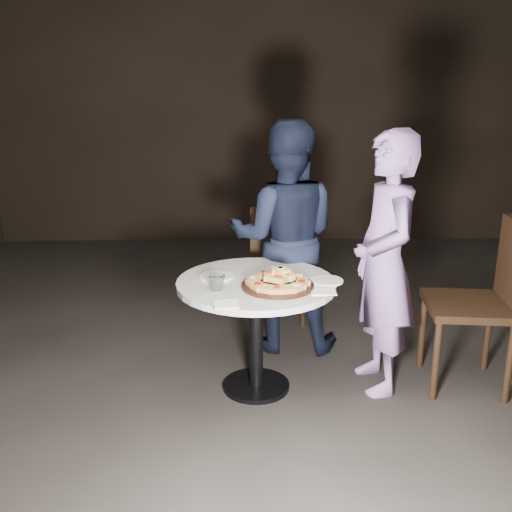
% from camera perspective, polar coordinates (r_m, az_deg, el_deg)
% --- Properties ---
extents(floor, '(7.00, 7.00, 0.00)m').
position_cam_1_polar(floor, '(3.43, 2.39, -13.64)').
color(floor, black).
rests_on(floor, ground).
extents(table, '(1.11, 1.11, 0.68)m').
position_cam_1_polar(table, '(3.26, 0.02, -4.57)').
color(table, black).
rests_on(table, ground).
extents(serving_board, '(0.46, 0.46, 0.02)m').
position_cam_1_polar(serving_board, '(3.11, 2.18, -2.98)').
color(serving_board, black).
rests_on(serving_board, table).
extents(focaccia_pile, '(0.36, 0.35, 0.09)m').
position_cam_1_polar(focaccia_pile, '(3.10, 2.25, -2.35)').
color(focaccia_pile, tan).
rests_on(focaccia_pile, serving_board).
extents(plate_left, '(0.24, 0.24, 0.01)m').
position_cam_1_polar(plate_left, '(3.28, -4.01, -2.03)').
color(plate_left, white).
rests_on(plate_left, table).
extents(plate_right, '(0.22, 0.22, 0.01)m').
position_cam_1_polar(plate_right, '(3.22, 7.09, -2.46)').
color(plate_right, white).
rests_on(plate_right, table).
extents(water_glass, '(0.11, 0.11, 0.08)m').
position_cam_1_polar(water_glass, '(3.07, -3.90, -2.68)').
color(water_glass, silver).
rests_on(water_glass, table).
extents(napkin_near, '(0.13, 0.13, 0.01)m').
position_cam_1_polar(napkin_near, '(2.87, -3.01, -4.81)').
color(napkin_near, white).
rests_on(napkin_near, table).
extents(napkin_far, '(0.14, 0.14, 0.01)m').
position_cam_1_polar(napkin_far, '(3.07, 6.70, -3.47)').
color(napkin_far, white).
rests_on(napkin_far, table).
extents(chair_far, '(0.44, 0.46, 0.90)m').
position_cam_1_polar(chair_far, '(4.23, 2.35, 0.07)').
color(chair_far, black).
rests_on(chair_far, ground).
extents(chair_right, '(0.54, 0.52, 1.00)m').
position_cam_1_polar(chair_right, '(3.55, 22.17, -3.51)').
color(chair_right, black).
rests_on(chair_right, ground).
extents(diner_navy, '(0.80, 0.65, 1.53)m').
position_cam_1_polar(diner_navy, '(3.77, 2.85, 1.84)').
color(diner_navy, black).
rests_on(diner_navy, ground).
extents(diner_teal, '(0.42, 0.59, 1.52)m').
position_cam_1_polar(diner_teal, '(3.31, 12.71, -0.83)').
color(diner_teal, '#866CAD').
rests_on(diner_teal, ground).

